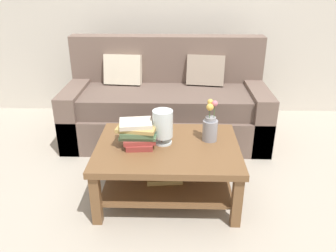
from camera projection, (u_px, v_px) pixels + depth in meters
ground_plane at (178, 174)px, 3.13m from camera, size 10.00×10.00×0.00m
back_wall at (179, 3)px, 4.07m from camera, size 6.40×0.12×2.70m
couch at (166, 105)px, 3.71m from camera, size 2.11×0.90×1.06m
coffee_table at (167, 159)px, 2.71m from camera, size 1.12×0.83×0.45m
book_stack_main at (138, 134)px, 2.62m from camera, size 0.31×0.25×0.20m
glass_hurricane_vase at (163, 125)px, 2.63m from camera, size 0.16×0.16×0.27m
flower_pitcher at (210, 126)px, 2.70m from camera, size 0.12×0.12×0.34m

